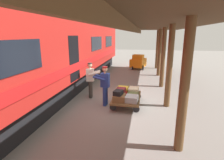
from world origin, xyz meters
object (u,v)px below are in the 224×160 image
at_px(train_car, 44,55).
at_px(suitcase_yellow_case, 122,90).
at_px(baggage_tug, 138,62).
at_px(suitcase_olive_duffel, 133,95).
at_px(suitcase_brown_leather, 119,98).
at_px(suitcase_red_plastic, 121,94).
at_px(suitcase_gray_aluminum, 132,99).
at_px(suitcase_cream_canvas, 134,91).
at_px(luggage_cart, 127,98).
at_px(suitcase_black_hardshell, 118,93).
at_px(suitcase_maroon_trunk, 121,90).
at_px(porter_in_overalls, 105,85).
at_px(porter_by_door, 91,79).

relative_size(train_car, suitcase_yellow_case, 36.13).
relative_size(suitcase_yellow_case, baggage_tug, 0.31).
bearing_deg(suitcase_olive_duffel, suitcase_brown_leather, 45.78).
height_order(train_car, suitcase_red_plastic, train_car).
bearing_deg(suitcase_red_plastic, suitcase_gray_aluminum, 134.22).
xyz_separation_m(suitcase_cream_canvas, suitcase_brown_leather, (0.52, 1.08, -0.01)).
bearing_deg(suitcase_gray_aluminum, luggage_cart, -64.05).
xyz_separation_m(suitcase_red_plastic, suitcase_black_hardshell, (0.03, 0.55, 0.26)).
relative_size(suitcase_cream_canvas, suitcase_yellow_case, 1.04).
bearing_deg(suitcase_cream_canvas, suitcase_brown_leather, 64.05).
bearing_deg(suitcase_brown_leather, suitcase_red_plastic, -90.00).
distance_m(suitcase_red_plastic, suitcase_brown_leather, 0.54).
relative_size(suitcase_brown_leather, baggage_tug, 0.31).
bearing_deg(suitcase_black_hardshell, train_car, -10.31).
distance_m(train_car, suitcase_maroon_trunk, 3.90).
distance_m(train_car, suitcase_black_hardshell, 3.90).
bearing_deg(suitcase_black_hardshell, suitcase_red_plastic, -93.62).
bearing_deg(suitcase_olive_duffel, suitcase_cream_canvas, -90.00).
height_order(suitcase_black_hardshell, porter_in_overalls, porter_in_overalls).
xyz_separation_m(luggage_cart, suitcase_brown_leather, (0.26, 0.54, 0.18)).
bearing_deg(suitcase_black_hardshell, porter_in_overalls, -24.47).
bearing_deg(suitcase_cream_canvas, luggage_cart, 64.05).
xyz_separation_m(suitcase_gray_aluminum, suitcase_black_hardshell, (0.56, 0.01, 0.23)).
height_order(suitcase_gray_aluminum, suitcase_maroon_trunk, suitcase_maroon_trunk).
bearing_deg(suitcase_gray_aluminum, suitcase_cream_canvas, -90.00).
bearing_deg(luggage_cart, suitcase_yellow_case, -64.05).
bearing_deg(suitcase_olive_duffel, train_car, -1.48).
bearing_deg(train_car, suitcase_red_plastic, 178.31).
distance_m(suitcase_cream_canvas, porter_in_overalls, 1.50).
bearing_deg(suitcase_black_hardshell, suitcase_olive_duffel, -135.63).
height_order(train_car, porter_in_overalls, train_car).
bearing_deg(suitcase_black_hardshell, suitcase_gray_aluminum, -179.19).
bearing_deg(suitcase_maroon_trunk, suitcase_olive_duffel, 176.52).
relative_size(luggage_cart, suitcase_yellow_case, 3.27).
bearing_deg(baggage_tug, suitcase_cream_canvas, 91.22).
bearing_deg(suitcase_olive_duffel, suitcase_maroon_trunk, -3.48).
relative_size(luggage_cart, suitcase_black_hardshell, 4.71).
height_order(suitcase_brown_leather, suitcase_black_hardshell, suitcase_black_hardshell).
bearing_deg(suitcase_cream_canvas, porter_in_overalls, 33.90).
bearing_deg(train_car, suitcase_black_hardshell, 169.69).
bearing_deg(suitcase_olive_duffel, porter_in_overalls, 12.34).
xyz_separation_m(suitcase_brown_leather, porter_by_door, (1.55, -1.14, 0.46)).
relative_size(train_car, luggage_cart, 11.05).
xyz_separation_m(luggage_cart, suitcase_maroon_trunk, (0.27, -0.03, 0.32)).
bearing_deg(suitcase_brown_leather, suitcase_maroon_trunk, -89.36).
bearing_deg(luggage_cart, train_car, -1.58).
height_order(suitcase_yellow_case, suitcase_maroon_trunk, suitcase_maroon_trunk).
bearing_deg(porter_in_overalls, suitcase_brown_leather, 157.24).
distance_m(suitcase_cream_canvas, suitcase_olive_duffel, 0.54).
height_order(luggage_cart, suitcase_yellow_case, suitcase_yellow_case).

